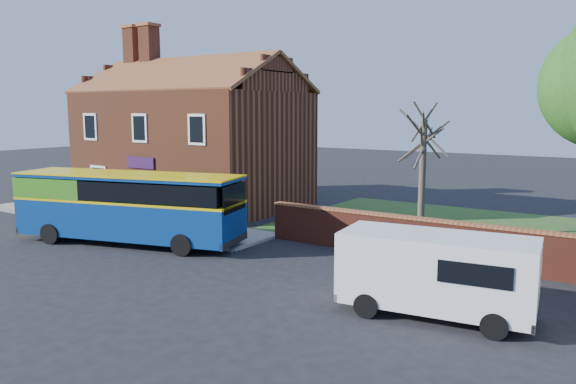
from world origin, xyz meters
The scene contains 9 objects.
ground centered at (0.00, 0.00, 0.00)m, with size 120.00×120.00×0.00m, color black.
pavement centered at (-7.00, 5.75, 0.06)m, with size 18.00×3.50×0.12m, color gray.
kerb centered at (-7.00, 4.00, 0.07)m, with size 18.00×0.15×0.14m, color slate.
grass_strip centered at (13.00, 13.00, 0.02)m, with size 26.00×12.00×0.04m, color #426B28.
shop_building centered at (-7.02, 11.50, 3.41)m, with size 12.30×8.13×10.50m.
boundary_wall centered at (13.00, 7.00, 0.81)m, with size 22.00×0.38×1.60m.
bus centered at (-2.85, 2.70, 1.67)m, with size 9.95×4.88×2.94m.
van_near centered at (10.91, 1.69, 1.25)m, with size 5.30×2.65×2.23m.
bare_tree centered at (7.19, 10.53, 2.87)m, with size 2.10×2.50×5.59m.
Camera 1 is at (15.64, -12.66, 5.54)m, focal length 35.00 mm.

